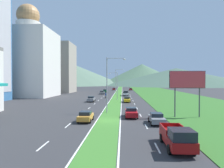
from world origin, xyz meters
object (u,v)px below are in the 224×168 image
(billboard_roadside, at_px, (187,82))
(car_4, at_px, (131,89))
(street_lamp_near, at_px, (109,81))
(car_6, at_px, (127,99))
(car_2, at_px, (91,99))
(car_5, at_px, (131,112))
(car_3, at_px, (105,91))
(car_0, at_px, (86,116))
(car_7, at_px, (114,89))
(car_8, at_px, (157,118))
(pickup_truck_0, at_px, (126,93))
(motorcycle_rider, at_px, (106,96))
(street_lamp_mid, at_px, (116,84))
(car_1, at_px, (102,92))
(pickup_truck_1, at_px, (177,138))
(street_lamp_far, at_px, (117,80))

(billboard_roadside, xyz_separation_m, car_4, (-5.37, 92.12, -4.96))
(street_lamp_near, xyz_separation_m, car_6, (3.67, 18.49, -5.10))
(car_2, height_order, car_5, car_2)
(car_2, xyz_separation_m, car_3, (-0.13, 43.89, 0.02))
(billboard_roadside, height_order, car_2, billboard_roadside)
(car_2, distance_m, car_5, 25.53)
(street_lamp_near, bearing_deg, car_0, -109.16)
(car_7, height_order, car_8, car_7)
(pickup_truck_0, bearing_deg, billboard_roadside, 11.34)
(car_2, relative_size, motorcycle_rider, 2.32)
(street_lamp_mid, distance_m, billboard_roadside, 31.36)
(street_lamp_near, height_order, car_8, street_lamp_near)
(car_5, distance_m, car_8, 5.77)
(car_1, xyz_separation_m, motorcycle_rider, (3.25, -20.38, -0.02))
(car_2, height_order, car_6, car_2)
(street_lamp_mid, bearing_deg, pickup_truck_0, 79.57)
(billboard_roadside, distance_m, car_3, 69.86)
(car_4, relative_size, pickup_truck_1, 0.88)
(street_lamp_far, distance_m, car_6, 31.79)
(car_3, height_order, motorcycle_rider, motorcycle_rider)
(street_lamp_mid, relative_size, pickup_truck_0, 1.57)
(car_2, distance_m, car_8, 31.21)
(street_lamp_far, relative_size, car_5, 2.34)
(street_lamp_far, height_order, car_1, street_lamp_far)
(car_1, height_order, pickup_truck_1, pickup_truck_1)
(car_2, bearing_deg, street_lamp_near, -161.78)
(car_6, relative_size, car_7, 1.10)
(street_lamp_mid, xyz_separation_m, car_8, (6.58, -33.94, -4.14))
(car_0, bearing_deg, car_3, 2.88)
(street_lamp_mid, relative_size, car_7, 2.09)
(street_lamp_far, relative_size, car_6, 2.43)
(car_3, xyz_separation_m, car_4, (13.85, 25.14, -0.07))
(car_0, relative_size, pickup_truck_0, 0.75)
(car_3, distance_m, car_4, 28.70)
(car_0, bearing_deg, street_lamp_far, -2.67)
(car_2, xyz_separation_m, car_4, (13.72, 69.02, -0.05))
(car_6, xyz_separation_m, car_7, (-6.57, 71.30, 0.01))
(car_5, bearing_deg, car_2, -156.59)
(car_2, relative_size, pickup_truck_1, 0.86)
(car_8, bearing_deg, street_lamp_far, -172.95)
(car_0, distance_m, car_3, 71.15)
(pickup_truck_0, bearing_deg, car_5, 0.28)
(billboard_roadside, height_order, car_4, billboard_roadside)
(billboard_roadside, xyz_separation_m, car_8, (-5.70, -5.10, -4.96))
(motorcycle_rider, bearing_deg, car_6, -151.43)
(street_lamp_mid, height_order, pickup_truck_0, street_lamp_mid)
(car_3, xyz_separation_m, car_6, (10.07, -44.45, -0.07))
(car_8, relative_size, pickup_truck_0, 0.78)
(car_1, distance_m, car_8, 62.34)
(car_4, distance_m, pickup_truck_0, 46.55)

